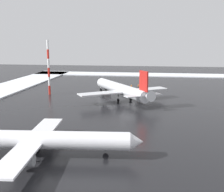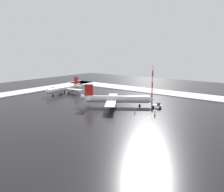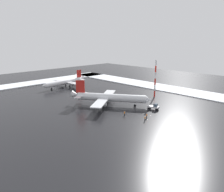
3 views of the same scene
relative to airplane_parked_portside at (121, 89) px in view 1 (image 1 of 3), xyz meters
The scene contains 9 objects.
ground_plane 5.68m from the airplane_parked_portside, 67.92° to the left, with size 240.00×240.00×0.00m, color black.
snow_bank_left 65.51m from the airplane_parked_portside, behind, with size 14.00×116.00×0.46m, color white.
airplane_parked_portside is the anchor object (origin of this frame).
airplane_foreground_jet 45.48m from the airplane_parked_portside, ahead, with size 25.06×30.17×8.95m.
pushback_tug 19.12m from the airplane_parked_portside, 153.36° to the right, with size 5.03×3.41×2.50m.
ground_crew_mid_apron 14.68m from the airplane_parked_portside, 158.80° to the left, with size 0.36×0.36×1.71m.
ground_crew_near_tug 21.11m from the airplane_parked_portside, behind, with size 0.36×0.36×1.71m.
ground_crew_beside_wing 22.57m from the airplane_parked_portside, 169.29° to the left, with size 0.36×0.36×1.71m.
antenna_mast 26.58m from the airplane_parked_portside, 102.97° to the right, with size 0.70×0.70×18.33m.
Camera 1 is at (82.92, 4.73, 18.24)m, focal length 45.00 mm.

